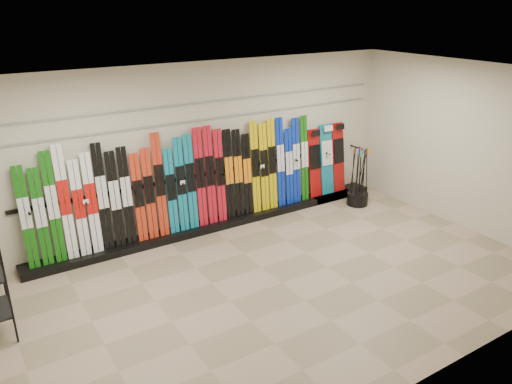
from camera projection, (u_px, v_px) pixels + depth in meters
floor at (282, 283)px, 7.45m from camera, size 8.00×8.00×0.00m
back_wall at (203, 147)px, 8.88m from camera, size 8.00×0.00×8.00m
right_wall at (467, 147)px, 8.91m from camera, size 0.00×5.00×5.00m
ceiling at (286, 80)px, 6.37m from camera, size 8.00×8.00×0.00m
ski_rack_base at (222, 222)px, 9.34m from camera, size 8.00×0.40×0.12m
skis at (187, 183)px, 8.71m from camera, size 5.38×0.20×1.83m
snowboards at (327, 160)px, 10.39m from camera, size 0.93×0.23×1.46m
pole_bin at (357, 199)px, 10.28m from camera, size 0.43×0.43×0.25m
ski_poles at (359, 176)px, 10.12m from camera, size 0.30×0.35×1.18m
slatwall_rail_0 at (202, 120)px, 8.68m from camera, size 7.60×0.02×0.03m
slatwall_rail_1 at (202, 103)px, 8.58m from camera, size 7.60×0.02×0.03m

